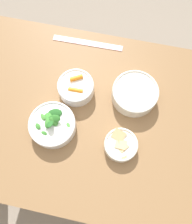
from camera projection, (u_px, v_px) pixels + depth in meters
The scene contains 7 objects.
ground_plane at pixel (97, 146), 1.61m from camera, with size 10.00×10.00×0.00m, color gray.
dining_table at pixel (98, 123), 1.01m from camera, with size 1.35×0.81×0.74m.
bowl_carrots at pixel (76, 87), 0.91m from camera, with size 0.15×0.15×0.07m.
bowl_greens at pixel (53, 125), 0.86m from camera, with size 0.18×0.18×0.08m.
bowl_beans_hotdog at pixel (134, 94), 0.90m from camera, with size 0.19×0.19×0.06m.
bowl_cookies at pixel (121, 145), 0.84m from camera, with size 0.13×0.13×0.05m.
ruler at pixel (88, 43), 1.02m from camera, with size 0.33×0.03×0.00m.
Camera 1 is at (0.05, -0.26, 1.61)m, focal length 35.00 mm.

